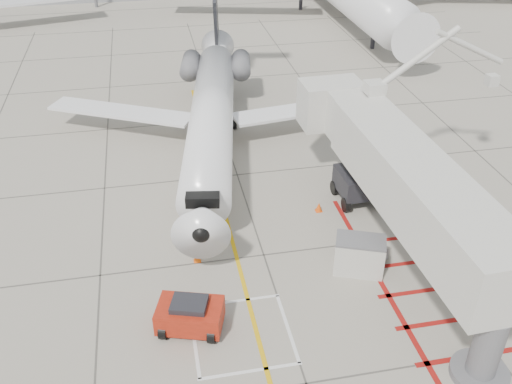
{
  "coord_description": "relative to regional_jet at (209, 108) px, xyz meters",
  "views": [
    {
      "loc": [
        -4.71,
        -17.86,
        18.03
      ],
      "look_at": [
        0.0,
        6.0,
        2.5
      ],
      "focal_mm": 40.0,
      "sensor_mm": 36.0,
      "label": 1
    }
  ],
  "objects": [
    {
      "name": "jet_bridge",
      "position": [
        7.86,
        -11.85,
        0.01
      ],
      "size": [
        9.88,
        19.81,
        7.8
      ],
      "primitive_type": null,
      "rotation": [
        0.0,
        0.0,
        0.03
      ],
      "color": "silver",
      "rests_on": "ground_plane"
    },
    {
      "name": "baggage_cart",
      "position": [
        6.31,
        -11.01,
        -3.37
      ],
      "size": [
        1.79,
        1.26,
        1.06
      ],
      "primitive_type": null,
      "rotation": [
        0.0,
        0.0,
        -0.13
      ],
      "color": "#5A5A5F",
      "rests_on": "ground_plane"
    },
    {
      "name": "ground_plane",
      "position": [
        1.36,
        -13.6,
        -3.89
      ],
      "size": [
        260.0,
        260.0,
        0.0
      ],
      "primitive_type": "plane",
      "color": "#9C9587",
      "rests_on": "ground"
    },
    {
      "name": "cone_side",
      "position": [
        5.18,
        -6.36,
        -3.63
      ],
      "size": [
        0.38,
        0.38,
        0.53
      ],
      "primitive_type": "cone",
      "color": "#E64C0C",
      "rests_on": "ground_plane"
    },
    {
      "name": "ground_power_unit",
      "position": [
        5.59,
        -11.59,
        -2.98
      ],
      "size": [
        2.65,
        2.1,
        1.83
      ],
      "primitive_type": null,
      "rotation": [
        0.0,
        0.0,
        -0.37
      ],
      "color": "beige",
      "rests_on": "ground_plane"
    },
    {
      "name": "regional_jet",
      "position": [
        0.0,
        0.0,
        0.0
      ],
      "size": [
        28.2,
        33.23,
        7.79
      ],
      "primitive_type": null,
      "rotation": [
        0.0,
        0.0,
        -0.17
      ],
      "color": "white",
      "rests_on": "ground_plane"
    },
    {
      "name": "pushback_tug",
      "position": [
        -2.7,
        -13.82,
        -3.1
      ],
      "size": [
        3.11,
        2.44,
        1.59
      ],
      "primitive_type": null,
      "rotation": [
        0.0,
        0.0,
        -0.3
      ],
      "color": "#AB2210",
      "rests_on": "ground_plane"
    },
    {
      "name": "cone_nose",
      "position": [
        -1.95,
        -9.42,
        -3.64
      ],
      "size": [
        0.37,
        0.37,
        0.51
      ],
      "primitive_type": "cone",
      "color": "#E8550C",
      "rests_on": "ground_plane"
    }
  ]
}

